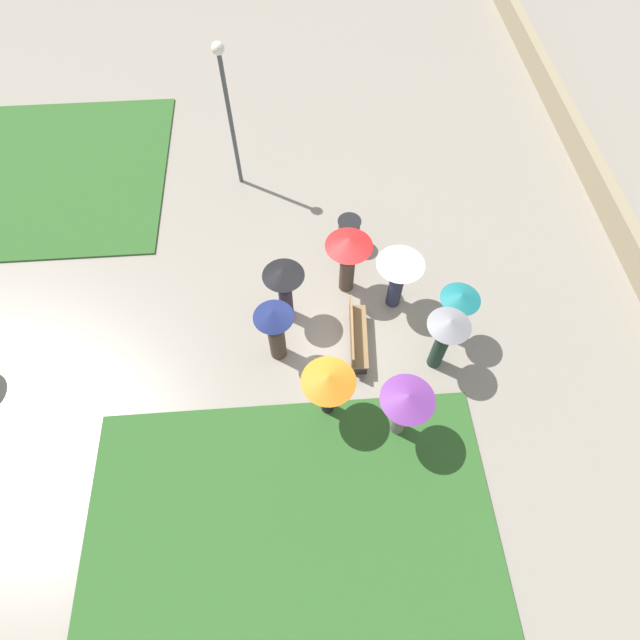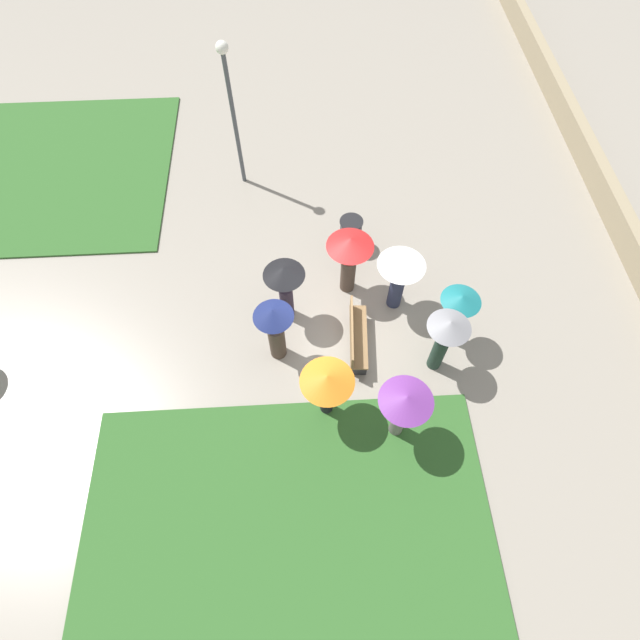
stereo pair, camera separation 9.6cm
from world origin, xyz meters
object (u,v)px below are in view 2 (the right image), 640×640
at_px(crowd_person_teal, 457,309).
at_px(crowd_person_orange, 327,384).
at_px(crowd_person_purple, 404,406).
at_px(crowd_person_white, 400,272).
at_px(lamp_post, 231,99).
at_px(crowd_person_black, 285,282).
at_px(crowd_person_navy, 275,326).
at_px(park_bench, 356,336).
at_px(crowd_person_red, 350,253).
at_px(trash_bin, 351,233).
at_px(crowd_person_grey, 445,336).

bearing_deg(crowd_person_teal, crowd_person_orange, -114.92).
bearing_deg(crowd_person_purple, crowd_person_white, 91.15).
bearing_deg(crowd_person_orange, lamp_post, 100.41).
distance_m(lamp_post, crowd_person_purple, 9.12).
distance_m(crowd_person_orange, crowd_person_black, 2.81).
bearing_deg(crowd_person_navy, park_bench, -69.58).
distance_m(lamp_post, crowd_person_red, 5.28).
bearing_deg(lamp_post, crowd_person_black, -165.98).
distance_m(park_bench, crowd_person_purple, 2.54).
distance_m(lamp_post, trash_bin, 4.72).
distance_m(lamp_post, crowd_person_grey, 8.31).
bearing_deg(crowd_person_black, crowd_person_navy, -54.15).
distance_m(crowd_person_white, crowd_person_grey, 1.99).
distance_m(park_bench, crowd_person_navy, 2.07).
bearing_deg(crowd_person_orange, crowd_person_white, 50.96).
xyz_separation_m(trash_bin, crowd_person_white, (-2.07, -0.97, 0.87)).
bearing_deg(crowd_person_black, trash_bin, 99.51).
relative_size(park_bench, crowd_person_navy, 0.92).
bearing_deg(park_bench, crowd_person_black, 62.39).
xyz_separation_m(lamp_post, crowd_person_grey, (-6.66, -4.77, -1.43)).
bearing_deg(crowd_person_grey, crowd_person_navy, -140.46).
bearing_deg(crowd_person_grey, trash_bin, 161.27).
bearing_deg(crowd_person_red, park_bench, -41.73).
bearing_deg(crowd_person_white, crowd_person_red, 21.86).
xyz_separation_m(crowd_person_red, crowd_person_navy, (-1.89, 1.86, -0.16)).
distance_m(lamp_post, crowd_person_black, 5.33).
xyz_separation_m(lamp_post, crowd_person_teal, (-5.88, -5.23, -1.55)).
xyz_separation_m(crowd_person_red, crowd_person_purple, (-4.03, -0.76, -0.00)).
bearing_deg(crowd_person_purple, crowd_person_orange, 167.00).
bearing_deg(park_bench, crowd_person_red, 5.68).
xyz_separation_m(trash_bin, crowd_person_navy, (-3.38, 2.06, 0.80)).
bearing_deg(crowd_person_teal, crowd_person_navy, -141.30).
height_order(crowd_person_navy, crowd_person_white, crowd_person_navy).
height_order(park_bench, crowd_person_purple, crowd_person_purple).
bearing_deg(crowd_person_teal, lamp_post, 167.09).
bearing_deg(crowd_person_navy, trash_bin, -14.20).
bearing_deg(park_bench, lamp_post, 29.92).
relative_size(crowd_person_orange, crowd_person_grey, 0.90).
bearing_deg(crowd_person_red, crowd_person_purple, -32.52).
bearing_deg(crowd_person_black, crowd_person_orange, -24.26).
relative_size(crowd_person_black, crowd_person_red, 0.99).
bearing_deg(crowd_person_white, crowd_person_teal, -173.43).
xyz_separation_m(crowd_person_black, crowd_person_white, (0.18, -2.78, -0.05)).
height_order(crowd_person_black, crowd_person_navy, crowd_person_navy).
xyz_separation_m(crowd_person_orange, crowd_person_red, (3.44, -0.77, 0.00)).
distance_m(park_bench, crowd_person_black, 2.15).
height_order(trash_bin, crowd_person_red, crowd_person_red).
height_order(lamp_post, crowd_person_teal, lamp_post).
bearing_deg(crowd_person_teal, park_bench, -141.29).
xyz_separation_m(trash_bin, crowd_person_red, (-1.48, 0.21, 0.96)).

